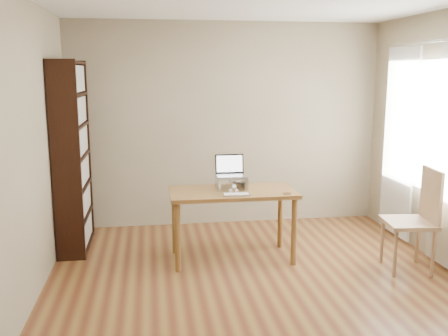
# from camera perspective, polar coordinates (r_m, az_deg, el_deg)

# --- Properties ---
(room) EXTENTS (4.04, 4.54, 2.64)m
(room) POSITION_cam_1_polar(r_m,az_deg,el_deg) (4.28, 5.23, 1.88)
(room) COLOR #562A16
(room) RESTS_ON ground
(bookshelf) EXTENTS (0.30, 0.90, 2.10)m
(bookshelf) POSITION_cam_1_polar(r_m,az_deg,el_deg) (5.78, -16.92, 1.27)
(bookshelf) COLOR black
(bookshelf) RESTS_ON ground
(curtains) EXTENTS (0.03, 1.90, 2.25)m
(curtains) POSITION_cam_1_polar(r_m,az_deg,el_deg) (5.74, 21.93, 2.11)
(curtains) COLOR white
(curtains) RESTS_ON ground
(desk) EXTENTS (1.32, 0.66, 0.75)m
(desk) POSITION_cam_1_polar(r_m,az_deg,el_deg) (5.25, 0.97, -3.71)
(desk) COLOR brown
(desk) RESTS_ON ground
(laptop_stand) EXTENTS (0.32, 0.25, 0.13)m
(laptop_stand) POSITION_cam_1_polar(r_m,az_deg,el_deg) (5.29, 0.84, -1.51)
(laptop_stand) COLOR silver
(laptop_stand) RESTS_ON desk
(laptop) EXTENTS (0.31, 0.26, 0.22)m
(laptop) POSITION_cam_1_polar(r_m,az_deg,el_deg) (5.32, 0.75, -0.28)
(laptop) COLOR silver
(laptop) RESTS_ON laptop_stand
(keyboard) EXTENTS (0.27, 0.13, 0.02)m
(keyboard) POSITION_cam_1_polar(r_m,az_deg,el_deg) (5.02, 1.42, -3.06)
(keyboard) COLOR silver
(keyboard) RESTS_ON desk
(coaster) EXTENTS (0.09, 0.09, 0.01)m
(coaster) POSITION_cam_1_polar(r_m,az_deg,el_deg) (5.12, 7.22, -2.91)
(coaster) COLOR #4F391B
(coaster) RESTS_ON desk
(cat) EXTENTS (0.24, 0.48, 0.15)m
(cat) POSITION_cam_1_polar(r_m,az_deg,el_deg) (5.32, 0.86, -1.65)
(cat) COLOR #4C423B
(cat) RESTS_ON desk
(chair) EXTENTS (0.51, 0.51, 1.04)m
(chair) POSITION_cam_1_polar(r_m,az_deg,el_deg) (5.35, 21.16, -5.06)
(chair) COLOR #A58459
(chair) RESTS_ON ground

